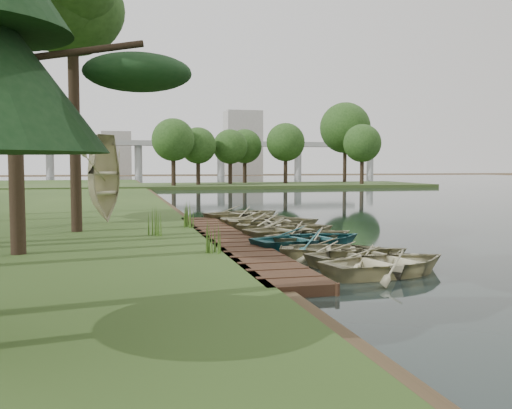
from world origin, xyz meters
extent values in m
plane|color=#3D2F1D|center=(0.00, 0.00, 0.00)|extent=(300.00, 300.00, 0.00)
cube|color=#352114|center=(-1.60, 0.00, 0.15)|extent=(1.60, 16.00, 0.30)
cube|color=#364A21|center=(8.00, 50.00, 0.23)|extent=(50.00, 14.00, 0.45)
cylinder|color=black|center=(-15.33, 50.00, 2.85)|extent=(0.50, 0.50, 4.80)
sphere|color=#264818|center=(-15.33, 50.00, 6.45)|extent=(5.60, 5.60, 5.60)
cylinder|color=black|center=(-8.67, 50.00, 2.85)|extent=(0.50, 0.50, 4.80)
sphere|color=#264818|center=(-8.67, 50.00, 6.45)|extent=(5.60, 5.60, 5.60)
cylinder|color=black|center=(-2.00, 50.00, 2.85)|extent=(0.50, 0.50, 4.80)
sphere|color=#264818|center=(-2.00, 50.00, 6.45)|extent=(5.60, 5.60, 5.60)
cylinder|color=black|center=(4.67, 50.00, 2.85)|extent=(0.50, 0.50, 4.80)
sphere|color=#264818|center=(4.67, 50.00, 6.45)|extent=(5.60, 5.60, 5.60)
cylinder|color=black|center=(11.33, 50.00, 2.85)|extent=(0.50, 0.50, 4.80)
sphere|color=#264818|center=(11.33, 50.00, 6.45)|extent=(5.60, 5.60, 5.60)
cylinder|color=black|center=(18.00, 50.00, 2.85)|extent=(0.50, 0.50, 4.80)
sphere|color=#264818|center=(18.00, 50.00, 6.45)|extent=(5.60, 5.60, 5.60)
cylinder|color=black|center=(24.67, 50.00, 2.85)|extent=(0.50, 0.50, 4.80)
sphere|color=#264818|center=(24.67, 50.00, 6.45)|extent=(5.60, 5.60, 5.60)
cube|color=#A5A5A0|center=(10.00, 120.00, 8.00)|extent=(90.00, 4.00, 1.20)
cylinder|color=#A5A5A0|center=(-20.00, 120.00, 4.00)|extent=(1.80, 1.80, 8.00)
cylinder|color=#A5A5A0|center=(0.00, 120.00, 4.00)|extent=(1.80, 1.80, 8.00)
cylinder|color=#A5A5A0|center=(20.00, 120.00, 4.00)|extent=(1.80, 1.80, 8.00)
cylinder|color=#A5A5A0|center=(40.00, 120.00, 4.00)|extent=(1.80, 1.80, 8.00)
cylinder|color=#A5A5A0|center=(60.00, 120.00, 4.00)|extent=(1.80, 1.80, 8.00)
cube|color=#A5A5A0|center=(30.00, 140.00, 9.00)|extent=(10.00, 8.00, 18.00)
cube|color=#A5A5A0|center=(-5.00, 145.00, 6.00)|extent=(8.00, 8.00, 12.00)
imported|color=tan|center=(1.30, -6.11, 0.43)|extent=(4.18, 3.40, 0.76)
imported|color=tan|center=(1.29, -4.53, 0.39)|extent=(3.73, 3.02, 0.68)
imported|color=tan|center=(0.89, -3.52, 0.39)|extent=(3.89, 3.33, 0.68)
imported|color=#286A6F|center=(0.76, -1.64, 0.46)|extent=(4.52, 3.70, 0.82)
imported|color=tan|center=(1.28, -0.45, 0.42)|extent=(4.20, 3.60, 0.73)
imported|color=tan|center=(1.06, 1.13, 0.45)|extent=(4.51, 3.80, 0.80)
imported|color=tan|center=(1.08, 2.55, 0.43)|extent=(4.45, 3.88, 0.77)
imported|color=tan|center=(1.18, 4.23, 0.46)|extent=(4.20, 3.14, 0.83)
imported|color=tan|center=(0.95, 5.43, 0.43)|extent=(3.73, 2.70, 0.76)
imported|color=tan|center=(0.94, 7.09, 0.38)|extent=(3.24, 2.37, 0.66)
imported|color=tan|center=(0.76, 8.37, 0.46)|extent=(4.68, 3.95, 0.83)
imported|color=tan|center=(-5.83, 6.51, 0.70)|extent=(4.71, 4.53, 0.80)
cylinder|color=black|center=(-8.09, -1.99, 4.87)|extent=(0.42, 0.42, 9.14)
cylinder|color=black|center=(-6.84, 3.33, 4.48)|extent=(0.41, 0.41, 8.37)
ellipsoid|color=#264818|center=(-6.84, 3.33, 8.67)|extent=(3.93, 3.93, 3.34)
cylinder|color=black|center=(-10.17, 12.06, 5.57)|extent=(0.45, 0.45, 10.55)
ellipsoid|color=#264818|center=(-10.17, 12.06, 10.85)|extent=(4.45, 4.45, 3.79)
cone|color=#3F661E|center=(-2.72, -3.17, 0.74)|extent=(0.60, 0.60, 0.89)
cone|color=#3F661E|center=(-2.60, 4.18, 0.79)|extent=(0.60, 0.60, 0.99)
cone|color=#3F661E|center=(-4.09, 1.33, 0.78)|extent=(0.60, 0.60, 0.97)
cone|color=#3F661E|center=(-2.60, 3.78, 0.79)|extent=(0.60, 0.60, 0.99)
camera|label=1|loc=(-5.39, -19.16, 2.83)|focal=40.00mm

